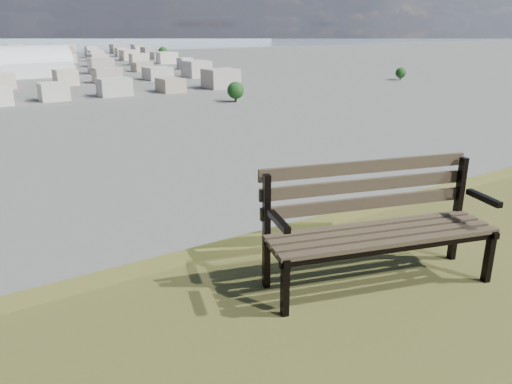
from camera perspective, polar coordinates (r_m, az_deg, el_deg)
park_bench at (r=4.47m, az=13.56°, el=-2.88°), size 2.10×1.17×1.05m
arena at (r=303.06m, az=-25.40°, el=12.71°), size 52.84×25.22×21.73m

